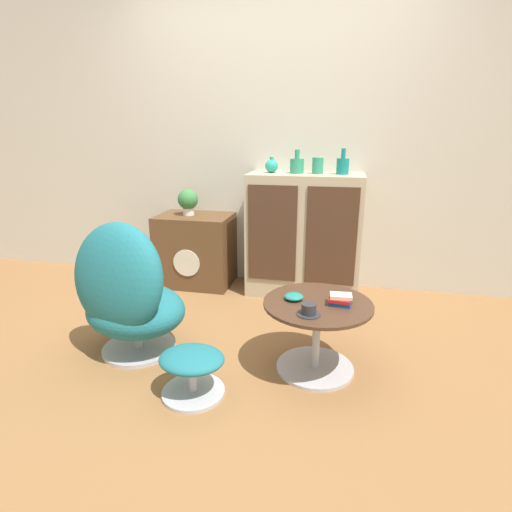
% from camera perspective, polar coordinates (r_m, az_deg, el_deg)
% --- Properties ---
extents(ground_plane, '(12.00, 12.00, 0.00)m').
position_cam_1_polar(ground_plane, '(2.54, -3.22, -14.48)').
color(ground_plane, olive).
extents(wall_back, '(6.40, 0.06, 2.60)m').
position_cam_1_polar(wall_back, '(3.57, 2.88, 16.71)').
color(wall_back, beige).
rests_on(wall_back, ground_plane).
extents(sideboard, '(0.93, 0.46, 1.02)m').
position_cam_1_polar(sideboard, '(3.38, 6.86, 3.02)').
color(sideboard, tan).
rests_on(sideboard, ground_plane).
extents(tv_console, '(0.65, 0.47, 0.64)m').
position_cam_1_polar(tv_console, '(3.64, -8.58, 0.88)').
color(tv_console, brown).
rests_on(tv_console, ground_plane).
extents(egg_chair, '(0.77, 0.74, 0.87)m').
position_cam_1_polar(egg_chair, '(2.53, -17.94, -5.35)').
color(egg_chair, '#B7B7BC').
rests_on(egg_chair, ground_plane).
extents(ottoman, '(0.35, 0.33, 0.25)m').
position_cam_1_polar(ottoman, '(2.19, -9.13, -15.26)').
color(ottoman, '#B7B7BC').
rests_on(ottoman, ground_plane).
extents(coffee_table, '(0.61, 0.61, 0.43)m').
position_cam_1_polar(coffee_table, '(2.34, 8.65, -10.31)').
color(coffee_table, '#B7B7BC').
rests_on(coffee_table, ground_plane).
extents(vase_leftmost, '(0.11, 0.11, 0.13)m').
position_cam_1_polar(vase_leftmost, '(3.33, 2.24, 12.74)').
color(vase_leftmost, teal).
rests_on(vase_leftmost, sideboard).
extents(vase_inner_left, '(0.11, 0.11, 0.19)m').
position_cam_1_polar(vase_inner_left, '(3.30, 5.87, 12.79)').
color(vase_inner_left, '#2D8E6B').
rests_on(vase_inner_left, sideboard).
extents(vase_inner_right, '(0.09, 0.09, 0.13)m').
position_cam_1_polar(vase_inner_right, '(3.28, 8.81, 12.64)').
color(vase_inner_right, '#2D8E6B').
rests_on(vase_inner_right, sideboard).
extents(vase_rightmost, '(0.10, 0.10, 0.20)m').
position_cam_1_polar(vase_rightmost, '(3.28, 12.29, 12.54)').
color(vase_rightmost, '#147A75').
rests_on(vase_rightmost, sideboard).
extents(potted_plant, '(0.18, 0.18, 0.23)m').
position_cam_1_polar(potted_plant, '(3.56, -9.70, 7.81)').
color(potted_plant, silver).
rests_on(potted_plant, tv_console).
extents(teacup, '(0.12, 0.12, 0.06)m').
position_cam_1_polar(teacup, '(2.11, 7.54, -7.68)').
color(teacup, '#2D2D33').
rests_on(teacup, coffee_table).
extents(book_stack, '(0.13, 0.10, 0.06)m').
position_cam_1_polar(book_stack, '(2.25, 11.92, -6.16)').
color(book_stack, '#1E478C').
rests_on(book_stack, coffee_table).
extents(bowl, '(0.11, 0.11, 0.04)m').
position_cam_1_polar(bowl, '(2.28, 5.43, -5.79)').
color(bowl, '#1E7A70').
rests_on(bowl, coffee_table).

